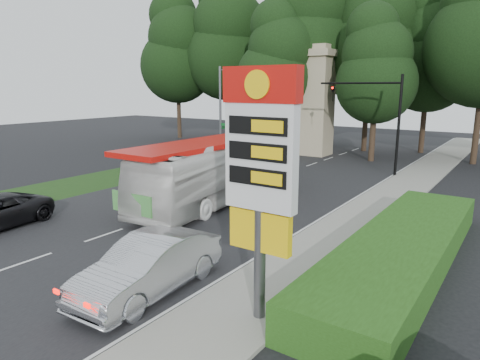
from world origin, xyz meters
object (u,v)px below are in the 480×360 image
Objects in this scene: transit_bus at (216,171)px; sedan_silver at (149,266)px; streetlight_signs at (222,110)px; gas_station_pylon at (261,162)px; monument at (317,100)px; traffic_signal_mast at (381,111)px.

transit_bus is 11.11m from sedan_silver.
streetlight_signs reaches higher than transit_bus.
gas_station_pylon is at bearing 5.08° from sedan_silver.
streetlight_signs is 13.32m from transit_bus.
streetlight_signs is at bearing 118.00° from transit_bus.
gas_station_pylon is 13.04m from transit_bus.
streetlight_signs is at bearing 117.87° from sedan_silver.
monument is 1.86× the size of sedan_silver.
sedan_silver is at bearing -58.73° from streetlight_signs.
streetlight_signs is (-12.67, -1.99, -0.23)m from traffic_signal_mast.
gas_station_pylon is 1.27× the size of sedan_silver.
traffic_signal_mast is at bearing 8.92° from streetlight_signs.
transit_bus is (2.50, -18.67, -3.36)m from monument.
monument is 19.14m from transit_bus.
gas_station_pylon is at bearing -54.04° from transit_bus.
gas_station_pylon is 22.29m from traffic_signal_mast.
streetlight_signs reaches higher than gas_station_pylon.
streetlight_signs is 9.44m from monument.
streetlight_signs is at bearing 128.96° from gas_station_pylon.
monument reaches higher than streetlight_signs.
transit_bus is at bearing -54.97° from streetlight_signs.
traffic_signal_mast is at bearing 86.15° from sedan_silver.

